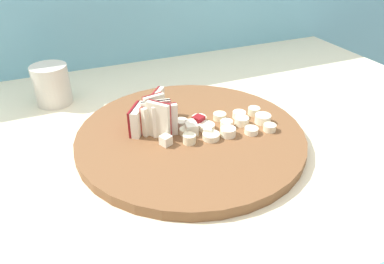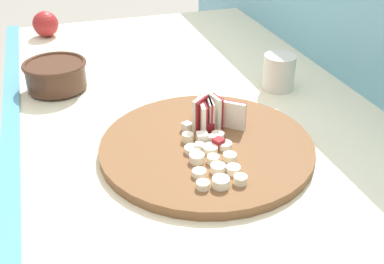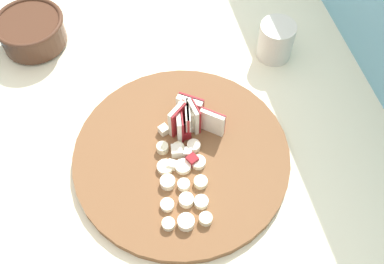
{
  "view_description": "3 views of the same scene",
  "coord_description": "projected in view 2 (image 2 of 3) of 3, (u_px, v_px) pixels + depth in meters",
  "views": [
    {
      "loc": [
        -0.09,
        -0.53,
        1.24
      ],
      "look_at": [
        0.12,
        -0.04,
        0.92
      ],
      "focal_mm": 33.58,
      "sensor_mm": 36.0,
      "label": 1
    },
    {
      "loc": [
        0.85,
        -0.28,
        1.38
      ],
      "look_at": [
        0.12,
        -0.05,
        0.93
      ],
      "focal_mm": 44.32,
      "sensor_mm": 36.0,
      "label": 2
    },
    {
      "loc": [
        0.55,
        -0.11,
        1.65
      ],
      "look_at": [
        0.09,
        0.0,
        0.91
      ],
      "focal_mm": 43.1,
      "sensor_mm": 36.0,
      "label": 3
    }
  ],
  "objects": [
    {
      "name": "ceramic_bowl",
      "position": [
        56.0,
        74.0,
        1.12
      ],
      "size": [
        0.15,
        0.15,
        0.07
      ],
      "color": "#4C2D1E",
      "rests_on": "tiled_countertop"
    },
    {
      "name": "banana_slice_rows",
      "position": [
        213.0,
        159.0,
        0.84
      ],
      "size": [
        0.18,
        0.11,
        0.02
      ],
      "color": "beige",
      "rests_on": "cutting_board"
    },
    {
      "name": "apple_dice_pile",
      "position": [
        205.0,
        134.0,
        0.9
      ],
      "size": [
        0.1,
        0.06,
        0.02
      ],
      "color": "#EFE5CC",
      "rests_on": "cutting_board"
    },
    {
      "name": "small_jar",
      "position": [
        279.0,
        72.0,
        1.13
      ],
      "size": [
        0.08,
        0.08,
        0.08
      ],
      "primitive_type": "cylinder",
      "color": "beige",
      "rests_on": "tiled_countertop"
    },
    {
      "name": "cutting_board",
      "position": [
        207.0,
        147.0,
        0.9
      ],
      "size": [
        0.41,
        0.41,
        0.02
      ],
      "primitive_type": "cylinder",
      "color": "brown",
      "rests_on": "tiled_countertop"
    },
    {
      "name": "tile_backsplash",
      "position": [
        351.0,
        165.0,
        1.24
      ],
      "size": [
        2.4,
        0.04,
        1.35
      ],
      "primitive_type": "cube",
      "color": "#6BADC6",
      "rests_on": "ground"
    },
    {
      "name": "whole_apple",
      "position": [
        46.0,
        24.0,
        1.45
      ],
      "size": [
        0.08,
        0.08,
        0.08
      ],
      "primitive_type": "sphere",
      "color": "#A32323",
      "rests_on": "tiled_countertop"
    },
    {
      "name": "apple_wedge_fan",
      "position": [
        211.0,
        113.0,
        0.94
      ],
      "size": [
        0.09,
        0.11,
        0.07
      ],
      "color": "maroon",
      "rests_on": "cutting_board"
    }
  ]
}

